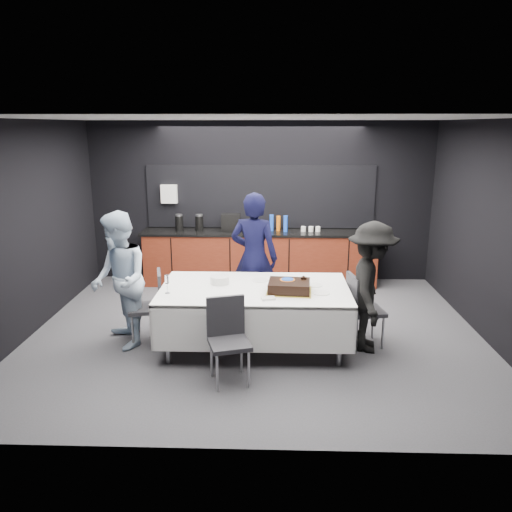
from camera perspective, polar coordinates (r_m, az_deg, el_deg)
The scene contains 18 objects.
ground at distance 6.82m, azimuth -0.03°, elevation -8.78°, with size 6.00×6.00×0.00m, color #46464B.
room_shell at distance 6.31m, azimuth -0.03°, elevation 6.88°, with size 6.04×5.04×2.82m.
kitchenette at distance 8.74m, azimuth 0.34°, elevation 0.31°, with size 4.10×0.64×2.05m.
party_table at distance 6.21m, azimuth -0.15°, elevation -4.83°, with size 2.32×1.32×0.78m.
cake_assembly at distance 6.00m, azimuth 3.82°, elevation -3.50°, with size 0.56×0.47×0.17m.
plate_stack at distance 6.32m, azimuth -4.16°, elevation -2.73°, with size 0.24×0.24×0.10m, color white.
loose_plate_near at distance 5.85m, azimuth -4.16°, elevation -4.65°, with size 0.19×0.19×0.01m, color white.
loose_plate_right_a at distance 6.29m, azimuth 6.76°, elevation -3.31°, with size 0.19×0.19×0.01m, color white.
loose_plate_right_b at distance 6.01m, azimuth 7.44°, elevation -4.19°, with size 0.21×0.21×0.01m, color white.
loose_plate_far at distance 6.44m, azimuth 0.47°, elevation -2.78°, with size 0.21×0.21×0.01m, color white.
fork_pile at distance 5.75m, azimuth 1.40°, elevation -4.86°, with size 0.16×0.10×0.02m, color white.
champagne_flute at distance 6.01m, azimuth -10.15°, elevation -2.77°, with size 0.06×0.06×0.22m.
chair_left at distance 6.54m, azimuth -11.85°, elevation -5.11°, with size 0.51×0.51×0.92m.
chair_right at distance 6.42m, azimuth 11.82°, elevation -5.49°, with size 0.49×0.49×0.92m.
chair_near at distance 5.47m, azimuth -3.24°, elevation -8.84°, with size 0.52×0.52×0.92m.
person_center at distance 6.98m, azimuth -0.21°, elevation -0.21°, with size 0.67×0.44×1.84m, color black.
person_left at distance 6.40m, azimuth -15.37°, elevation -2.72°, with size 0.83×0.65×1.72m, color silver.
person_right at distance 6.24m, azimuth 13.02°, elevation -3.50°, with size 1.04×0.60×1.62m, color black.
Camera 1 is at (0.21, -6.25, 2.72)m, focal length 35.00 mm.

